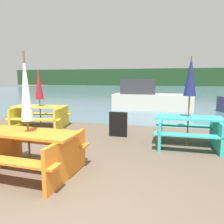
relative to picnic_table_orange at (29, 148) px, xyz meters
The scene contains 10 objects.
water 29.63m from the picnic_table_orange, 87.35° to the left, with size 60.00×50.00×0.00m.
far_treeline 49.64m from the picnic_table_orange, 88.42° to the left, with size 80.00×1.60×4.00m.
picnic_table_orange is the anchor object (origin of this frame).
picnic_table_teal 3.85m from the picnic_table_orange, 40.35° to the left, with size 1.67×1.40×0.78m.
picnic_table_yellow 3.94m from the picnic_table_orange, 120.19° to the left, with size 2.02×1.64×0.78m.
umbrella_crimson 4.08m from the picnic_table_orange, 120.19° to the left, with size 0.28×0.28×2.05m.
umbrella_navy 4.06m from the picnic_table_orange, 40.35° to the left, with size 0.31×0.31×2.29m.
umbrella_white 1.10m from the picnic_table_orange, ahead, with size 0.21×0.21×2.22m.
boat 9.04m from the picnic_table_orange, 81.70° to the left, with size 4.34×1.59×1.70m.
signboard 3.12m from the picnic_table_orange, 71.79° to the left, with size 0.55×0.08×0.75m.
Camera 1 is at (1.10, -2.00, 1.75)m, focal length 35.00 mm.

